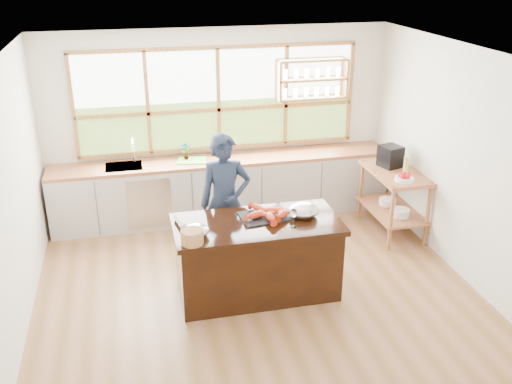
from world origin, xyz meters
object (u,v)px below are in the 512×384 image
object	(u,v)px
cook	(225,202)
wicker_basket	(192,237)
espresso_machine	(390,156)
island	(257,258)

from	to	relation	value
cook	wicker_basket	size ratio (longest dim) A/B	7.33
cook	espresso_machine	size ratio (longest dim) A/B	5.77
cook	wicker_basket	bearing A→B (deg)	-115.17
wicker_basket	cook	bearing A→B (deg)	63.12
cook	wicker_basket	world-z (taller)	cook
island	espresso_machine	world-z (taller)	espresso_machine
island	wicker_basket	size ratio (longest dim) A/B	7.94
island	cook	world-z (taller)	cook
island	wicker_basket	xyz separation A→B (m)	(-0.76, -0.33, 0.52)
espresso_machine	wicker_basket	world-z (taller)	espresso_machine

